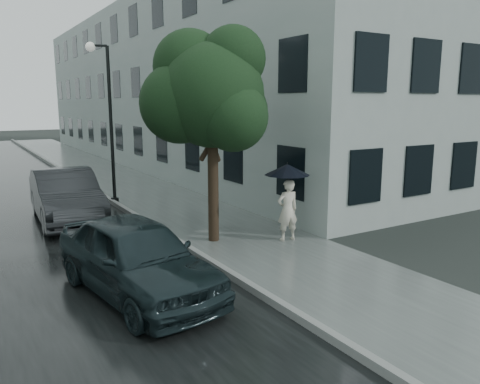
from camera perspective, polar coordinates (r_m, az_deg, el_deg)
ground at (r=10.37m, az=7.75°, el=-9.45°), size 120.00×120.00×0.00m
sidewalk at (r=20.86m, az=-12.86°, el=0.71°), size 3.50×60.00×0.01m
kerb_near at (r=20.36m, az=-17.74°, el=0.42°), size 0.15×60.00×0.15m
building_near at (r=29.44m, az=-8.16°, el=12.54°), size 7.02×36.00×9.00m
pedestrian at (r=12.27m, az=5.81°, el=-2.20°), size 0.64×0.46×1.63m
umbrella at (r=12.07m, az=5.77°, el=2.73°), size 1.42×1.42×1.14m
street_tree at (r=12.00m, az=-3.64°, el=11.83°), size 3.42×3.11×5.46m
lamp_post at (r=17.19m, az=-16.00°, el=9.12°), size 0.82×0.48×5.59m
car_near at (r=9.04m, az=-12.52°, el=-7.72°), size 2.36×4.53×1.47m
car_far at (r=15.14m, az=-20.47°, el=-0.44°), size 1.90×4.86×1.58m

